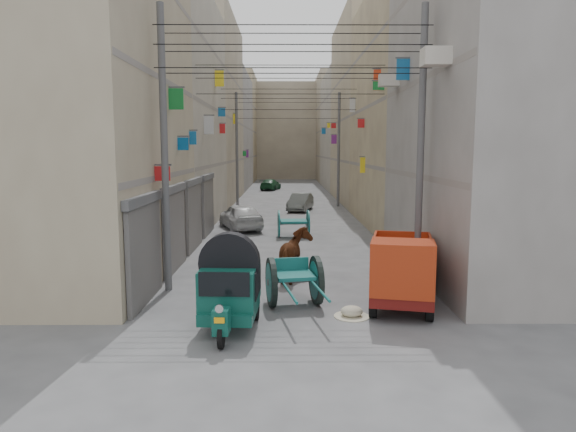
{
  "coord_description": "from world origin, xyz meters",
  "views": [
    {
      "loc": [
        -0.23,
        -8.51,
        4.05
      ],
      "look_at": [
        -0.13,
        6.5,
        2.09
      ],
      "focal_mm": 32.0,
      "sensor_mm": 36.0,
      "label": 1
    }
  ],
  "objects_px": {
    "tonga_cart": "(294,280)",
    "horse": "(295,255)",
    "second_cart": "(293,223)",
    "distant_car_grey": "(300,202)",
    "distant_car_white": "(241,216)",
    "distant_car_green": "(270,184)",
    "mini_truck": "(402,275)",
    "auto_rickshaw": "(230,286)",
    "feed_sack": "(352,311)"
  },
  "relations": [
    {
      "from": "feed_sack",
      "to": "distant_car_grey",
      "type": "relative_size",
      "value": 0.16
    },
    {
      "from": "mini_truck",
      "to": "distant_car_green",
      "type": "bearing_deg",
      "value": 109.04
    },
    {
      "from": "tonga_cart",
      "to": "distant_car_white",
      "type": "height_order",
      "value": "distant_car_white"
    },
    {
      "from": "tonga_cart",
      "to": "horse",
      "type": "relative_size",
      "value": 1.57
    },
    {
      "from": "auto_rickshaw",
      "to": "horse",
      "type": "distance_m",
      "value": 4.51
    },
    {
      "from": "distant_car_grey",
      "to": "feed_sack",
      "type": "bearing_deg",
      "value": -75.3
    },
    {
      "from": "horse",
      "to": "distant_car_grey",
      "type": "bearing_deg",
      "value": -81.7
    },
    {
      "from": "tonga_cart",
      "to": "distant_car_white",
      "type": "distance_m",
      "value": 13.16
    },
    {
      "from": "horse",
      "to": "distant_car_green",
      "type": "xyz_separation_m",
      "value": [
        -1.75,
        36.08,
        -0.27
      ]
    },
    {
      "from": "tonga_cart",
      "to": "distant_car_grey",
      "type": "bearing_deg",
      "value": 77.69
    },
    {
      "from": "distant_car_grey",
      "to": "mini_truck",
      "type": "bearing_deg",
      "value": -71.71
    },
    {
      "from": "second_cart",
      "to": "distant_car_green",
      "type": "relative_size",
      "value": 0.41
    },
    {
      "from": "feed_sack",
      "to": "distant_car_green",
      "type": "distance_m",
      "value": 39.65
    },
    {
      "from": "auto_rickshaw",
      "to": "distant_car_white",
      "type": "height_order",
      "value": "auto_rickshaw"
    },
    {
      "from": "second_cart",
      "to": "tonga_cart",
      "type": "bearing_deg",
      "value": -94.55
    },
    {
      "from": "distant_car_grey",
      "to": "distant_car_green",
      "type": "xyz_separation_m",
      "value": [
        -2.48,
        17.75,
        -0.03
      ]
    },
    {
      "from": "auto_rickshaw",
      "to": "tonga_cart",
      "type": "relative_size",
      "value": 0.81
    },
    {
      "from": "feed_sack",
      "to": "distant_car_green",
      "type": "height_order",
      "value": "distant_car_green"
    },
    {
      "from": "mini_truck",
      "to": "feed_sack",
      "type": "height_order",
      "value": "mini_truck"
    },
    {
      "from": "auto_rickshaw",
      "to": "feed_sack",
      "type": "relative_size",
      "value": 4.47
    },
    {
      "from": "feed_sack",
      "to": "horse",
      "type": "xyz_separation_m",
      "value": [
        -1.3,
        3.45,
        0.67
      ]
    },
    {
      "from": "distant_car_white",
      "to": "distant_car_green",
      "type": "xyz_separation_m",
      "value": [
        0.82,
        25.67,
        -0.13
      ]
    },
    {
      "from": "auto_rickshaw",
      "to": "second_cart",
      "type": "bearing_deg",
      "value": 85.17
    },
    {
      "from": "second_cart",
      "to": "distant_car_grey",
      "type": "distance_m",
      "value": 10.37
    },
    {
      "from": "auto_rickshaw",
      "to": "distant_car_green",
      "type": "bearing_deg",
      "value": 93.12
    },
    {
      "from": "distant_car_grey",
      "to": "distant_car_green",
      "type": "distance_m",
      "value": 17.93
    },
    {
      "from": "distant_car_grey",
      "to": "auto_rickshaw",
      "type": "bearing_deg",
      "value": -82.61
    },
    {
      "from": "auto_rickshaw",
      "to": "feed_sack",
      "type": "xyz_separation_m",
      "value": [
        2.87,
        0.78,
        -0.85
      ]
    },
    {
      "from": "mini_truck",
      "to": "horse",
      "type": "relative_size",
      "value": 1.91
    },
    {
      "from": "distant_car_grey",
      "to": "distant_car_green",
      "type": "bearing_deg",
      "value": 111.11
    },
    {
      "from": "auto_rickshaw",
      "to": "distant_car_white",
      "type": "bearing_deg",
      "value": 96.81
    },
    {
      "from": "mini_truck",
      "to": "second_cart",
      "type": "bearing_deg",
      "value": 115.75
    },
    {
      "from": "mini_truck",
      "to": "distant_car_white",
      "type": "relative_size",
      "value": 0.93
    },
    {
      "from": "feed_sack",
      "to": "distant_car_white",
      "type": "bearing_deg",
      "value": 105.64
    },
    {
      "from": "second_cart",
      "to": "distant_car_grey",
      "type": "height_order",
      "value": "second_cart"
    },
    {
      "from": "auto_rickshaw",
      "to": "distant_car_grey",
      "type": "distance_m",
      "value": 22.68
    },
    {
      "from": "second_cart",
      "to": "distant_car_green",
      "type": "xyz_separation_m",
      "value": [
        -1.84,
        28.1,
        -0.14
      ]
    },
    {
      "from": "distant_car_green",
      "to": "auto_rickshaw",
      "type": "bearing_deg",
      "value": 103.04
    },
    {
      "from": "second_cart",
      "to": "distant_car_white",
      "type": "relative_size",
      "value": 0.39
    },
    {
      "from": "distant_car_white",
      "to": "second_cart",
      "type": "bearing_deg",
      "value": 118.2
    },
    {
      "from": "second_cart",
      "to": "horse",
      "type": "height_order",
      "value": "horse"
    },
    {
      "from": "second_cart",
      "to": "horse",
      "type": "xyz_separation_m",
      "value": [
        -0.08,
        -7.98,
        0.13
      ]
    },
    {
      "from": "mini_truck",
      "to": "feed_sack",
      "type": "xyz_separation_m",
      "value": [
        -1.32,
        -0.53,
        -0.78
      ]
    },
    {
      "from": "horse",
      "to": "distant_car_white",
      "type": "bearing_deg",
      "value": -65.53
    },
    {
      "from": "distant_car_green",
      "to": "horse",
      "type": "bearing_deg",
      "value": 105.56
    },
    {
      "from": "tonga_cart",
      "to": "feed_sack",
      "type": "bearing_deg",
      "value": -44.16
    },
    {
      "from": "distant_car_grey",
      "to": "horse",
      "type": "bearing_deg",
      "value": -79.08
    },
    {
      "from": "feed_sack",
      "to": "distant_car_grey",
      "type": "distance_m",
      "value": 21.79
    },
    {
      "from": "tonga_cart",
      "to": "distant_car_green",
      "type": "relative_size",
      "value": 0.81
    },
    {
      "from": "tonga_cart",
      "to": "distant_car_grey",
      "type": "height_order",
      "value": "tonga_cart"
    }
  ]
}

